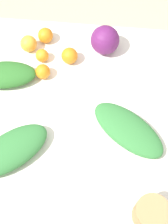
% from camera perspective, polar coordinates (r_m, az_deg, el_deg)
% --- Properties ---
extents(ground_plane, '(8.00, 8.00, 0.00)m').
position_cam_1_polar(ground_plane, '(2.13, -0.00, -9.78)').
color(ground_plane, '#C6B289').
extents(dining_table, '(1.35, 1.09, 0.76)m').
position_cam_1_polar(dining_table, '(1.51, -0.00, -1.91)').
color(dining_table, silver).
rests_on(dining_table, ground_plane).
extents(cabbage_purple, '(0.14, 0.14, 0.14)m').
position_cam_1_polar(cabbage_purple, '(1.58, 3.86, 13.00)').
color(cabbage_purple, '#601E5B').
rests_on(cabbage_purple, dining_table).
extents(paper_bag, '(0.13, 0.13, 0.11)m').
position_cam_1_polar(paper_bag, '(1.26, 12.12, -17.71)').
color(paper_bag, '#A87F51').
rests_on(paper_bag, dining_table).
extents(greens_bunch_kale, '(0.38, 0.34, 0.06)m').
position_cam_1_polar(greens_bunch_kale, '(1.37, 8.06, -3.20)').
color(greens_bunch_kale, '#337538').
rests_on(greens_bunch_kale, dining_table).
extents(greens_bunch_dandelion, '(0.33, 0.19, 0.08)m').
position_cam_1_polar(greens_bunch_dandelion, '(1.54, -14.46, 6.60)').
color(greens_bunch_dandelion, '#2D6B28').
rests_on(greens_bunch_dandelion, dining_table).
extents(greens_bunch_scallion, '(0.37, 0.35, 0.08)m').
position_cam_1_polar(greens_bunch_scallion, '(1.35, -13.22, -6.83)').
color(greens_bunch_scallion, '#337538').
rests_on(greens_bunch_scallion, dining_table).
extents(orange_0, '(0.07, 0.07, 0.07)m').
position_cam_1_polar(orange_0, '(1.58, -7.67, 10.20)').
color(orange_0, orange).
rests_on(orange_0, dining_table).
extents(orange_1, '(0.08, 0.08, 0.08)m').
position_cam_1_polar(orange_1, '(1.66, -7.07, 13.75)').
color(orange_1, orange).
rests_on(orange_1, dining_table).
extents(orange_2, '(0.08, 0.08, 0.08)m').
position_cam_1_polar(orange_2, '(1.63, -10.11, 12.22)').
color(orange_2, '#F9A833').
rests_on(orange_2, dining_table).
extents(orange_3, '(0.08, 0.08, 0.08)m').
position_cam_1_polar(orange_3, '(1.56, -2.66, 10.24)').
color(orange_3, orange).
rests_on(orange_3, dining_table).
extents(orange_4, '(0.07, 0.07, 0.07)m').
position_cam_1_polar(orange_4, '(1.52, -7.55, 7.34)').
color(orange_4, orange).
rests_on(orange_4, dining_table).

